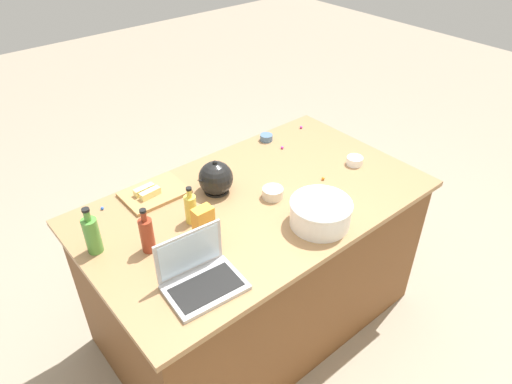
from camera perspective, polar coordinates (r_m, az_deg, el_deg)
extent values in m
plane|color=gray|center=(3.00, 0.00, -14.88)|extent=(12.00, 12.00, 0.00)
cube|color=brown|center=(2.68, 0.00, -8.97)|extent=(1.71, 0.98, 0.87)
cube|color=#9E754C|center=(2.39, 0.00, -1.27)|extent=(1.77, 1.04, 0.03)
cube|color=#B7B7BC|center=(1.93, -6.22, -11.51)|extent=(0.33, 0.24, 0.02)
cube|color=black|center=(1.92, -6.09, -11.48)|extent=(0.28, 0.18, 0.00)
cube|color=#B7B7BC|center=(1.93, -8.16, -7.21)|extent=(0.30, 0.03, 0.20)
cube|color=silver|center=(1.93, -8.07, -7.31)|extent=(0.27, 0.02, 0.18)
cylinder|color=white|center=(2.21, 7.85, -2.65)|extent=(0.28, 0.28, 0.12)
cylinder|color=black|center=(2.21, 7.86, -2.53)|extent=(0.23, 0.23, 0.11)
torus|color=white|center=(2.18, 7.98, -1.40)|extent=(0.30, 0.30, 0.02)
cylinder|color=maroon|center=(2.09, -13.15, -5.18)|extent=(0.06, 0.06, 0.17)
cylinder|color=maroon|center=(2.03, -13.55, -2.90)|extent=(0.03, 0.03, 0.05)
cylinder|color=black|center=(2.01, -13.67, -2.24)|extent=(0.03, 0.03, 0.01)
cylinder|color=#4C8C38|center=(2.15, -19.35, -5.05)|extent=(0.07, 0.07, 0.17)
cylinder|color=#4C8C38|center=(2.09, -19.94, -2.73)|extent=(0.03, 0.03, 0.05)
cylinder|color=black|center=(2.07, -20.11, -2.07)|extent=(0.03, 0.03, 0.01)
cylinder|color=#DBC64C|center=(2.22, -7.97, -2.10)|extent=(0.06, 0.06, 0.14)
cylinder|color=#DBC64C|center=(2.17, -8.16, -0.18)|extent=(0.02, 0.02, 0.04)
cylinder|color=black|center=(2.15, -8.22, 0.39)|extent=(0.03, 0.03, 0.01)
cylinder|color=black|center=(2.45, -4.84, 0.24)|extent=(0.13, 0.13, 0.01)
sphere|color=black|center=(2.41, -4.93, 1.70)|extent=(0.18, 0.18, 0.18)
cone|color=black|center=(2.36, -6.63, 1.31)|extent=(0.08, 0.03, 0.07)
sphere|color=black|center=(2.36, -5.04, 3.57)|extent=(0.02, 0.02, 0.02)
cube|color=#AD7F4C|center=(2.47, -12.30, -0.13)|extent=(0.32, 0.23, 0.02)
cube|color=#F4E58C|center=(2.46, -13.48, 0.25)|extent=(0.11, 0.04, 0.04)
cube|color=#F4E58C|center=(2.43, -12.80, -0.15)|extent=(0.11, 0.05, 0.04)
cylinder|color=beige|center=(2.39, 2.06, -0.11)|extent=(0.11, 0.11, 0.05)
cylinder|color=white|center=(2.71, 11.96, 3.75)|extent=(0.09, 0.09, 0.05)
cylinder|color=slate|center=(2.89, 1.27, 6.67)|extent=(0.08, 0.08, 0.04)
cube|color=gold|center=(2.11, -6.42, -3.87)|extent=(0.09, 0.06, 0.17)
sphere|color=#CC3399|center=(3.05, 5.54, 7.88)|extent=(0.02, 0.02, 0.02)
sphere|color=blue|center=(2.43, -18.27, -1.90)|extent=(0.02, 0.02, 0.02)
sphere|color=#CC3399|center=(2.81, 3.21, 5.44)|extent=(0.02, 0.02, 0.02)
sphere|color=orange|center=(2.55, 8.19, 1.63)|extent=(0.02, 0.02, 0.02)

